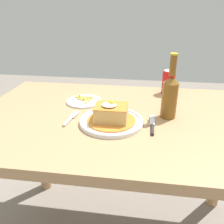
{
  "coord_description": "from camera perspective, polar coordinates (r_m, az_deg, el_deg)",
  "views": [
    {
      "loc": [
        0.08,
        -0.9,
        1.18
      ],
      "look_at": [
        -0.04,
        -0.06,
        0.79
      ],
      "focal_mm": 37.71,
      "sensor_mm": 36.0,
      "label": 1
    }
  ],
  "objects": [
    {
      "name": "dining_table",
      "position": [
        1.06,
        2.55,
        -6.46
      ],
      "size": [
        1.29,
        0.8,
        0.75
      ],
      "color": "#A87F56",
      "rests_on": "ground_plane"
    },
    {
      "name": "main_plate",
      "position": [
        0.94,
        -0.17,
        -2.22
      ],
      "size": [
        0.25,
        0.25,
        0.02
      ],
      "color": "white",
      "rests_on": "dining_table"
    },
    {
      "name": "sandwich_meal",
      "position": [
        0.92,
        -0.19,
        -0.47
      ],
      "size": [
        0.2,
        0.2,
        0.09
      ],
      "color": "orange",
      "rests_on": "main_plate"
    },
    {
      "name": "fork",
      "position": [
        0.98,
        -10.21,
        -1.73
      ],
      "size": [
        0.03,
        0.14,
        0.01
      ],
      "color": "silver",
      "rests_on": "dining_table"
    },
    {
      "name": "knife",
      "position": [
        0.92,
        9.75,
        -3.53
      ],
      "size": [
        0.02,
        0.17,
        0.01
      ],
      "color": "#262628",
      "rests_on": "dining_table"
    },
    {
      "name": "soda_can",
      "position": [
        1.28,
        13.52,
        7.06
      ],
      "size": [
        0.07,
        0.07,
        0.12
      ],
      "color": "red",
      "rests_on": "dining_table"
    },
    {
      "name": "beer_bottle_amber",
      "position": [
        0.98,
        13.85,
        4.09
      ],
      "size": [
        0.06,
        0.06,
        0.27
      ],
      "color": "brown",
      "rests_on": "dining_table"
    },
    {
      "name": "side_plate_fries",
      "position": [
        1.15,
        -6.74,
        2.68
      ],
      "size": [
        0.17,
        0.17,
        0.02
      ],
      "color": "white",
      "rests_on": "dining_table"
    }
  ]
}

